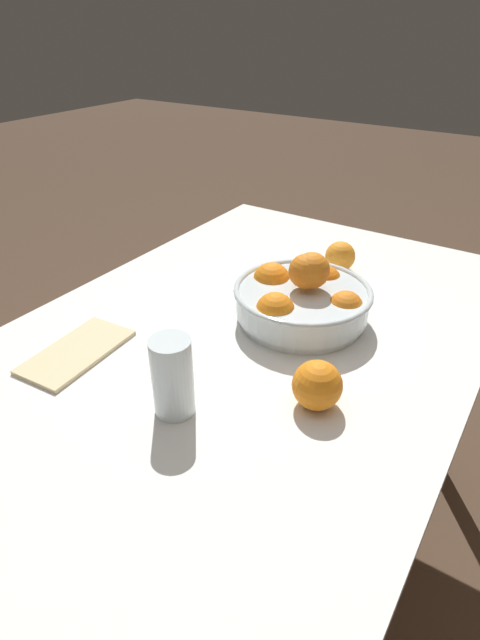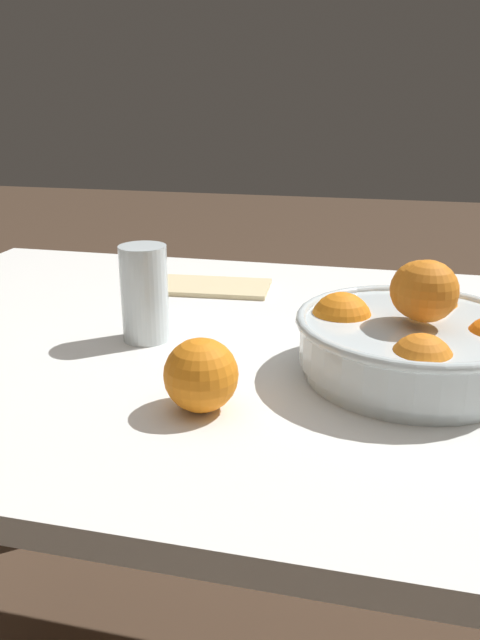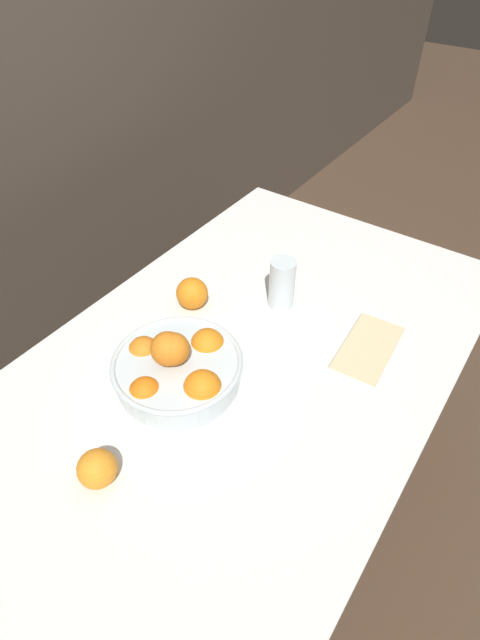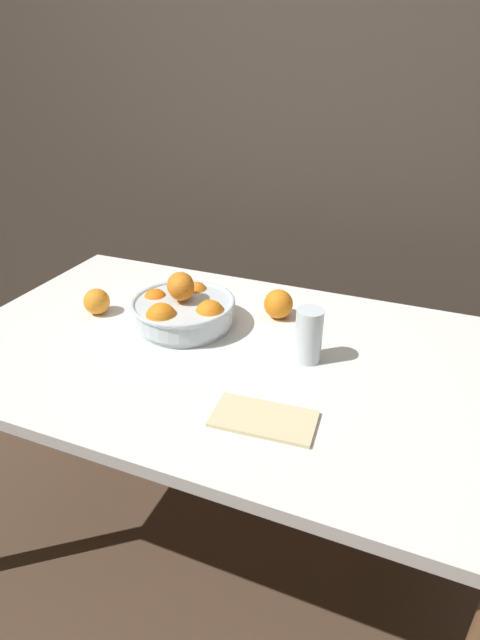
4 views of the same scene
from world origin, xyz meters
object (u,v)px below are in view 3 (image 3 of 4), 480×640
fruit_bowl (178,369)px  orange_loose_near_bowl (192,293)px  juice_glass (282,285)px  orange_loose_front (97,469)px

fruit_bowl → orange_loose_near_bowl: size_ratio=3.44×
juice_glass → orange_loose_front: bearing=178.9°
juice_glass → orange_loose_near_bowl: juice_glass is taller
orange_loose_near_bowl → orange_loose_front: orange_loose_near_bowl is taller
orange_loose_near_bowl → juice_glass: bearing=-53.6°
orange_loose_near_bowl → orange_loose_front: bearing=-160.5°
fruit_bowl → juice_glass: 0.36m
fruit_bowl → orange_loose_front: size_ratio=3.83×
fruit_bowl → orange_loose_near_bowl: 0.26m
orange_loose_front → orange_loose_near_bowl: bearing=19.5°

